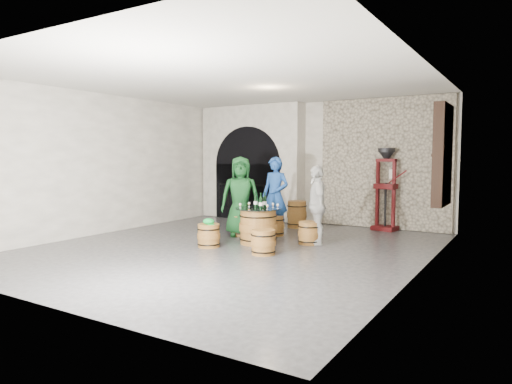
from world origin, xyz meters
The scene contains 31 objects.
ground centered at (0.00, 0.00, 0.00)m, with size 8.00×8.00×0.00m, color #2D2D2F.
wall_back centered at (0.00, 4.00, 1.60)m, with size 8.00×8.00×0.00m, color silver.
wall_front centered at (0.00, -4.00, 1.60)m, with size 8.00×8.00×0.00m, color silver.
wall_left centered at (-3.50, 0.00, 1.60)m, with size 8.00×8.00×0.00m, color silver.
wall_right centered at (3.50, 0.00, 1.60)m, with size 8.00×8.00×0.00m, color silver.
ceiling centered at (0.00, 0.00, 3.20)m, with size 8.00×8.00×0.00m, color beige.
stone_facing_panel centered at (1.80, 3.94, 1.60)m, with size 3.20×0.12×3.18m, color #B2A78E.
arched_opening centered at (-1.90, 3.74, 1.58)m, with size 3.10×0.60×3.19m.
shuttered_window centered at (3.38, 2.40, 1.80)m, with size 0.23×1.10×2.00m.
barrel_table centered at (0.20, 0.64, 0.36)m, with size 0.94×0.94×0.73m.
barrel_stool_left centered at (-0.64, 1.25, 0.23)m, with size 0.46×0.46×0.46m.
barrel_stool_far centered at (0.01, 1.66, 0.23)m, with size 0.46×0.46×0.46m.
barrel_stool_right centered at (1.10, 1.15, 0.23)m, with size 0.46×0.46×0.46m.
barrel_stool_near_right centered at (0.81, -0.19, 0.23)m, with size 0.46×0.46×0.46m.
barrel_stool_near_left centered at (-0.45, -0.16, 0.23)m, with size 0.46×0.46×0.46m.
green_cap centered at (-0.45, -0.16, 0.50)m, with size 0.26×0.22×0.12m.
person_green centered at (-0.62, 1.23, 0.89)m, with size 0.87×0.56×1.77m, color #113F1A.
person_blue centered at (0.00, 1.71, 0.88)m, with size 0.64×0.42×1.77m, color navy.
person_white centered at (1.23, 1.22, 0.80)m, with size 0.94×0.39×1.60m, color beige.
wine_bottle_left centered at (0.12, 0.67, 0.86)m, with size 0.08×0.08×0.32m.
wine_bottle_center centered at (0.33, 0.53, 0.86)m, with size 0.08×0.08×0.32m.
wine_bottle_right centered at (0.30, 0.73, 0.86)m, with size 0.08×0.08×0.32m.
tasting_glass_a centered at (-0.11, 0.45, 0.78)m, with size 0.05×0.05×0.10m, color #C67E26, non-canonical shape.
tasting_glass_b centered at (0.57, 0.79, 0.78)m, with size 0.05×0.05×0.10m, color #C67E26, non-canonical shape.
tasting_glass_c centered at (0.12, 0.96, 0.78)m, with size 0.05×0.05×0.10m, color #C67E26, non-canonical shape.
tasting_glass_d centered at (0.41, 0.88, 0.78)m, with size 0.05×0.05×0.10m, color #C67E26, non-canonical shape.
tasting_glass_e centered at (0.47, 0.54, 0.78)m, with size 0.05×0.05×0.10m, color #C67E26, non-canonical shape.
tasting_glass_f centered at (-0.08, 0.74, 0.78)m, with size 0.05×0.05×0.10m, color #C67E26, non-canonical shape.
side_barrel centered at (-0.07, 2.94, 0.33)m, with size 0.50×0.50×0.67m.
corking_press centered at (1.92, 3.68, 1.15)m, with size 0.83×0.53×1.97m.
control_box centered at (2.05, 3.86, 1.35)m, with size 0.18×0.10×0.22m, color silver.
Camera 1 is at (4.96, -7.21, 1.79)m, focal length 32.00 mm.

